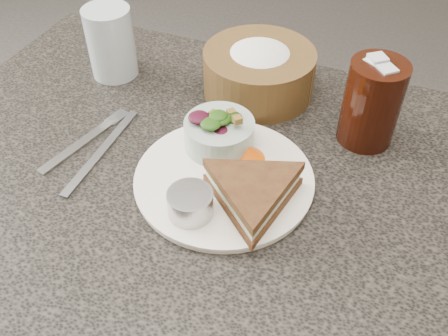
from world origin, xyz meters
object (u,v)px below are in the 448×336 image
at_px(dinner_plate, 224,180).
at_px(salad_bowl, 219,130).
at_px(dressing_ramekin, 190,204).
at_px(water_glass, 111,43).
at_px(sandwich, 253,193).
at_px(bread_basket, 259,65).
at_px(dining_table, 215,300).
at_px(cola_glass, 373,100).

bearing_deg(dinner_plate, salad_bowl, 117.76).
height_order(dressing_ramekin, water_glass, water_glass).
xyz_separation_m(dinner_plate, sandwich, (0.06, -0.03, 0.03)).
xyz_separation_m(salad_bowl, dressing_ramekin, (0.02, -0.15, -0.01)).
height_order(sandwich, bread_basket, bread_basket).
bearing_deg(bread_basket, salad_bowl, -91.27).
relative_size(sandwich, dressing_ramekin, 2.65).
distance_m(dining_table, bread_basket, 0.48).
bearing_deg(bread_basket, cola_glass, -15.49).
relative_size(dining_table, dressing_ramekin, 15.75).
xyz_separation_m(sandwich, water_glass, (-0.36, 0.23, 0.03)).
xyz_separation_m(cola_glass, water_glass, (-0.48, 0.01, -0.01)).
relative_size(sandwich, salad_bowl, 1.53).
height_order(dining_table, salad_bowl, salad_bowl).
bearing_deg(dining_table, sandwich, -31.27).
bearing_deg(dining_table, water_glass, 147.12).
relative_size(dinner_plate, salad_bowl, 2.41).
height_order(dining_table, cola_glass, cola_glass).
bearing_deg(dining_table, dinner_plate, -31.77).
relative_size(sandwich, bread_basket, 0.85).
relative_size(dining_table, sandwich, 5.95).
bearing_deg(water_glass, dressing_ramekin, -44.03).
bearing_deg(salad_bowl, water_glass, 153.98).
bearing_deg(dinner_plate, dressing_ramekin, -101.35).
bearing_deg(sandwich, salad_bowl, 173.68).
bearing_deg(bread_basket, dining_table, -89.40).
relative_size(dressing_ramekin, cola_glass, 0.42).
bearing_deg(cola_glass, dinner_plate, -133.75).
height_order(dining_table, sandwich, sandwich).
bearing_deg(bread_basket, water_glass, -170.91).
xyz_separation_m(bread_basket, cola_glass, (0.20, -0.06, 0.02)).
height_order(sandwich, cola_glass, cola_glass).
relative_size(sandwich, water_glass, 1.29).
bearing_deg(dressing_ramekin, sandwich, 33.09).
distance_m(dining_table, cola_glass, 0.52).
distance_m(sandwich, cola_glass, 0.25).
distance_m(dressing_ramekin, water_glass, 0.40).
bearing_deg(dressing_ramekin, dinner_plate, 78.65).
bearing_deg(salad_bowl, cola_glass, 29.73).
height_order(dressing_ramekin, cola_glass, cola_glass).
xyz_separation_m(dining_table, water_glass, (-0.28, 0.18, 0.44)).
height_order(sandwich, salad_bowl, salad_bowl).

